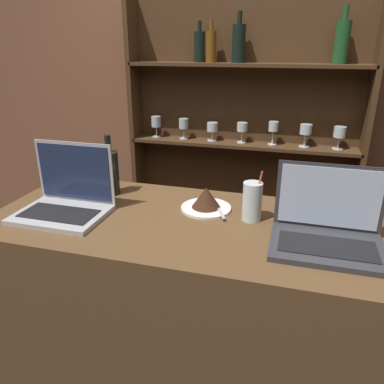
% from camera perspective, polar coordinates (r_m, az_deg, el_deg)
% --- Properties ---
extents(bar_counter, '(1.61, 0.64, 1.03)m').
position_cam_1_polar(bar_counter, '(1.65, 1.86, -20.99)').
color(bar_counter, brown).
rests_on(bar_counter, ground_plane).
extents(back_wall, '(7.00, 0.06, 2.70)m').
position_cam_1_polar(back_wall, '(2.45, 9.38, 14.67)').
color(back_wall, brown).
rests_on(back_wall, ground_plane).
extents(back_shelf, '(1.45, 0.18, 1.90)m').
position_cam_1_polar(back_shelf, '(2.44, 7.73, 6.51)').
color(back_shelf, '#472D19').
rests_on(back_shelf, ground_plane).
extents(laptop_near, '(0.33, 0.24, 0.26)m').
position_cam_1_polar(laptop_near, '(1.49, -18.62, -0.93)').
color(laptop_near, '#ADADB2').
rests_on(laptop_near, bar_counter).
extents(laptop_far, '(0.34, 0.24, 0.24)m').
position_cam_1_polar(laptop_far, '(1.27, 19.94, -5.30)').
color(laptop_far, '#333338').
rests_on(laptop_far, bar_counter).
extents(cake_plate, '(0.20, 0.20, 0.09)m').
position_cam_1_polar(cake_plate, '(1.45, 2.19, -1.28)').
color(cake_plate, white).
rests_on(cake_plate, bar_counter).
extents(water_glass, '(0.07, 0.07, 0.19)m').
position_cam_1_polar(water_glass, '(1.36, 9.16, -1.44)').
color(water_glass, silver).
rests_on(water_glass, bar_counter).
extents(wine_bottle_dark, '(0.07, 0.07, 0.26)m').
position_cam_1_polar(wine_bottle_dark, '(1.62, -12.36, 3.02)').
color(wine_bottle_dark, black).
rests_on(wine_bottle_dark, bar_counter).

